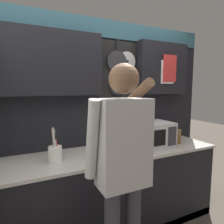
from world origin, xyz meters
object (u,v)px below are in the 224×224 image
microwave (150,135)px  utensil_crock (55,152)px  knife_block (174,135)px  person (123,160)px

microwave → utensil_crock: (-1.10, 0.00, -0.06)m
microwave → utensil_crock: 1.10m
knife_block → person: 1.27m
knife_block → person: (-1.09, -0.64, 0.07)m
microwave → person: (-0.72, -0.64, 0.02)m
knife_block → person: size_ratio=0.15×
person → utensil_crock: bearing=120.5°
utensil_crock → person: size_ratio=0.19×
knife_block → utensil_crock: utensil_crock is taller
microwave → person: bearing=-138.3°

